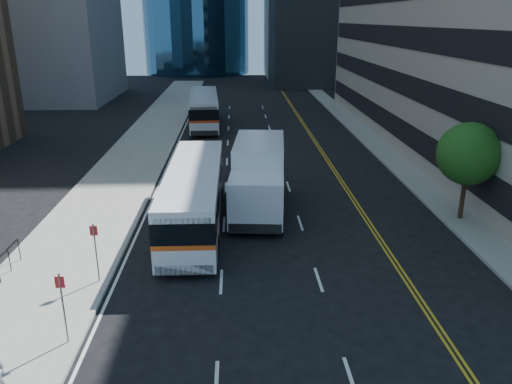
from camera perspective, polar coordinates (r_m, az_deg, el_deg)
ground at (r=19.19m, az=6.63°, el=-12.85°), size 160.00×160.00×0.00m
sidewalk_west at (r=42.94m, az=-12.68°, el=5.21°), size 5.00×90.00×0.15m
sidewalk_east at (r=43.88m, az=13.36°, el=5.45°), size 2.00×90.00×0.15m
street_tree at (r=27.57m, az=23.16°, el=4.02°), size 3.20×3.20×5.10m
bus_front at (r=25.50m, az=-7.05°, el=-0.32°), size 2.64×11.89×3.07m
bus_rear at (r=50.24m, az=-5.97°, el=9.47°), size 3.31×12.25×3.13m
box_truck at (r=27.26m, az=0.29°, el=1.79°), size 3.36×8.05×3.75m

